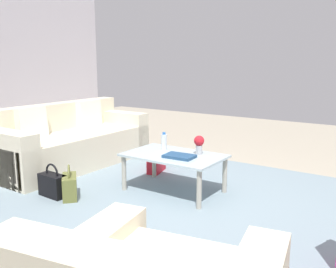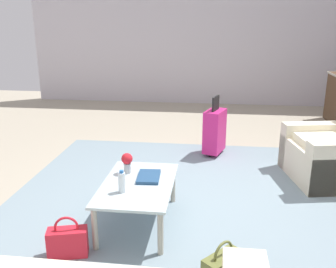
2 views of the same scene
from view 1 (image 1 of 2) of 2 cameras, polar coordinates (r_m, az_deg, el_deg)
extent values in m
plane|color=#A89E89|center=(3.53, 1.86, -12.23)|extent=(12.00, 12.00, 0.00)
cube|color=gray|center=(3.72, -7.80, -11.01)|extent=(5.20, 4.40, 0.01)
cube|color=beige|center=(5.22, -14.24, -2.23)|extent=(0.91, 2.18, 0.45)
cube|color=beige|center=(5.44, -16.75, 0.18)|extent=(0.22, 2.18, 0.82)
cube|color=beige|center=(5.87, -7.20, 0.36)|extent=(0.91, 0.24, 0.62)
cube|color=beige|center=(4.64, -23.28, -3.36)|extent=(0.91, 0.24, 0.62)
cube|color=white|center=(5.61, -11.96, 2.99)|extent=(0.15, 0.40, 0.41)
cube|color=white|center=(4.99, -20.09, 1.56)|extent=(0.16, 0.40, 0.41)
cube|color=silver|center=(4.01, 0.92, -3.29)|extent=(1.04, 0.65, 0.02)
cylinder|color=#ADA899|center=(3.61, 4.77, -8.43)|extent=(0.05, 0.05, 0.39)
cylinder|color=#ADA899|center=(4.13, -6.72, -5.93)|extent=(0.05, 0.05, 0.39)
cylinder|color=#ADA899|center=(4.07, 8.64, -6.21)|extent=(0.05, 0.05, 0.39)
cylinder|color=#ADA899|center=(4.54, -2.13, -4.27)|extent=(0.05, 0.05, 0.39)
cylinder|color=silver|center=(4.17, -0.61, -1.27)|extent=(0.06, 0.06, 0.18)
cylinder|color=#2D6BBC|center=(4.15, -0.62, 0.11)|extent=(0.04, 0.04, 0.02)
cube|color=navy|center=(3.87, 1.75, -3.40)|extent=(0.32, 0.23, 0.03)
cylinder|color=#B2B7BC|center=(4.00, 4.73, -2.42)|extent=(0.07, 0.07, 0.10)
sphere|color=red|center=(3.98, 4.76, -1.03)|extent=(0.11, 0.11, 0.11)
cube|color=olive|center=(4.02, -14.75, -7.81)|extent=(0.33, 0.32, 0.24)
torus|color=olive|center=(3.98, -14.85, -5.90)|extent=(0.16, 0.15, 0.20)
cube|color=red|center=(4.78, -1.79, -4.43)|extent=(0.22, 0.35, 0.24)
torus|color=red|center=(4.74, -1.80, -2.80)|extent=(0.07, 0.19, 0.20)
cube|color=black|center=(4.11, -17.15, -7.52)|extent=(0.33, 0.15, 0.24)
torus|color=black|center=(4.07, -17.27, -5.65)|extent=(0.20, 0.03, 0.20)
camera|label=2|loc=(5.87, -30.45, 14.20)|focal=40.00mm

